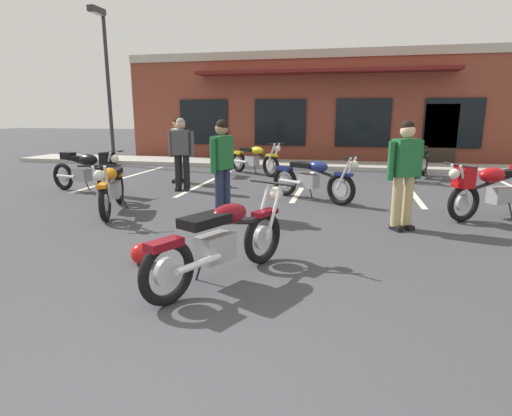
{
  "coord_description": "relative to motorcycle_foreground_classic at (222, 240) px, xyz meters",
  "views": [
    {
      "loc": [
        1.1,
        -1.82,
        1.77
      ],
      "look_at": [
        -0.08,
        3.4,
        0.55
      ],
      "focal_mm": 29.17,
      "sensor_mm": 36.0,
      "label": 1
    }
  ],
  "objects": [
    {
      "name": "motorcycle_foreground_classic",
      "position": [
        0.0,
        0.0,
        0.0
      ],
      "size": [
        1.21,
        1.94,
        0.98
      ],
      "color": "black",
      "rests_on": "ground_plane"
    },
    {
      "name": "motorcycle_red_sportbike",
      "position": [
        -4.49,
        4.23,
        0.07
      ],
      "size": [
        2.07,
        0.86,
        0.98
      ],
      "color": "black",
      "rests_on": "ground_plane"
    },
    {
      "name": "ground_plane",
      "position": [
        0.18,
        1.75,
        -0.46
      ],
      "size": [
        80.0,
        80.0,
        0.0
      ],
      "primitive_type": "plane",
      "color": "#3D3D42"
    },
    {
      "name": "person_in_shorts_foreground",
      "position": [
        -0.85,
        2.78,
        0.49
      ],
      "size": [
        0.37,
        0.6,
        1.68
      ],
      "color": "black",
      "rests_on": "ground_plane"
    },
    {
      "name": "motorcycle_black_cruiser",
      "position": [
        -1.47,
        7.95,
        0.0
      ],
      "size": [
        1.82,
        1.43,
        0.98
      ],
      "color": "black",
      "rests_on": "ground_plane"
    },
    {
      "name": "painted_stall_lines",
      "position": [
        0.18,
        6.53,
        -0.46
      ],
      "size": [
        10.3,
        4.8,
        0.01
      ],
      "color": "silver",
      "rests_on": "ground_plane"
    },
    {
      "name": "motorcycle_blue_standard",
      "position": [
        -2.92,
        2.64,
        0.0
      ],
      "size": [
        1.07,
        2.01,
        0.98
      ],
      "color": "black",
      "rests_on": "ground_plane"
    },
    {
      "name": "person_by_back_row",
      "position": [
        2.1,
        2.57,
        0.49
      ],
      "size": [
        0.57,
        0.41,
        1.68
      ],
      "color": "black",
      "rests_on": "ground_plane"
    },
    {
      "name": "person_near_building",
      "position": [
        -2.52,
        4.99,
        0.49
      ],
      "size": [
        0.61,
        0.32,
        1.68
      ],
      "color": "black",
      "rests_on": "ground_plane"
    },
    {
      "name": "person_in_black_shirt",
      "position": [
        -3.06,
        6.05,
        0.49
      ],
      "size": [
        0.32,
        0.61,
        1.68
      ],
      "color": "black",
      "rests_on": "ground_plane"
    },
    {
      "name": "motorcycle_cream_vintage",
      "position": [
        3.16,
        8.09,
        0.0
      ],
      "size": [
        1.0,
        2.03,
        0.98
      ],
      "color": "black",
      "rests_on": "ground_plane"
    },
    {
      "name": "motorcycle_orange_scrambler",
      "position": [
        0.55,
        4.51,
        0.0
      ],
      "size": [
        1.87,
        1.35,
        0.98
      ],
      "color": "black",
      "rests_on": "ground_plane"
    },
    {
      "name": "sidewalk_kerb",
      "position": [
        0.18,
        10.13,
        -0.39
      ],
      "size": [
        22.0,
        1.8,
        0.14
      ],
      "primitive_type": "cube",
      "color": "#A8A59E",
      "rests_on": "ground_plane"
    },
    {
      "name": "motorcycle_silver_naked",
      "position": [
        3.67,
        3.61,
        0.07
      ],
      "size": [
        1.86,
        1.36,
        0.98
      ],
      "color": "black",
      "rests_on": "ground_plane"
    },
    {
      "name": "parking_lot_lamp_post",
      "position": [
        -6.75,
        8.92,
        2.8
      ],
      "size": [
        0.24,
        0.76,
        5.05
      ],
      "color": "#2D2D33",
      "rests_on": "ground_plane"
    },
    {
      "name": "helmet_on_pavement",
      "position": [
        -1.1,
        0.28,
        -0.33
      ],
      "size": [
        0.26,
        0.26,
        0.26
      ],
      "color": "#B71414",
      "rests_on": "ground_plane"
    },
    {
      "name": "brick_storefront_building",
      "position": [
        0.18,
        14.25,
        1.55
      ],
      "size": [
        15.11,
        5.98,
        4.02
      ],
      "color": "brown",
      "rests_on": "ground_plane"
    }
  ]
}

